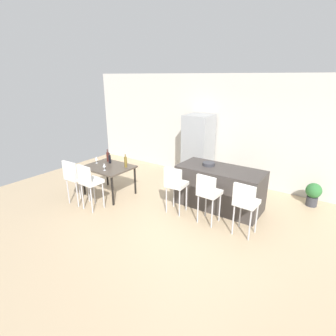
# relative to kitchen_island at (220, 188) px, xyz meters

# --- Properties ---
(ground_plane) EXTENTS (10.00, 10.00, 0.00)m
(ground_plane) POSITION_rel_kitchen_island_xyz_m (-0.32, -0.95, -0.46)
(ground_plane) COLOR tan
(back_wall) EXTENTS (10.00, 0.12, 2.90)m
(back_wall) POSITION_rel_kitchen_island_xyz_m (-0.32, 1.71, 0.99)
(back_wall) COLOR beige
(back_wall) RESTS_ON ground_plane
(kitchen_island) EXTENTS (1.87, 0.85, 0.92)m
(kitchen_island) POSITION_rel_kitchen_island_xyz_m (0.00, 0.00, 0.00)
(kitchen_island) COLOR #383330
(kitchen_island) RESTS_ON ground_plane
(bar_chair_left) EXTENTS (0.43, 0.43, 1.05)m
(bar_chair_left) POSITION_rel_kitchen_island_xyz_m (-0.66, -0.81, 0.24)
(bar_chair_left) COLOR silver
(bar_chair_left) RESTS_ON ground_plane
(bar_chair_middle) EXTENTS (0.42, 0.42, 1.05)m
(bar_chair_middle) POSITION_rel_kitchen_island_xyz_m (0.11, -0.81, 0.24)
(bar_chair_middle) COLOR silver
(bar_chair_middle) RESTS_ON ground_plane
(bar_chair_right) EXTENTS (0.42, 0.42, 1.05)m
(bar_chair_right) POSITION_rel_kitchen_island_xyz_m (0.86, -0.81, 0.24)
(bar_chair_right) COLOR silver
(bar_chair_right) RESTS_ON ground_plane
(dining_table) EXTENTS (1.13, 0.89, 0.74)m
(dining_table) POSITION_rel_kitchen_island_xyz_m (-2.53, -0.94, 0.21)
(dining_table) COLOR #4C4238
(dining_table) RESTS_ON ground_plane
(dining_chair_near) EXTENTS (0.41, 0.41, 1.05)m
(dining_chair_near) POSITION_rel_kitchen_island_xyz_m (-2.78, -1.75, 0.24)
(dining_chair_near) COLOR silver
(dining_chair_near) RESTS_ON ground_plane
(dining_chair_far) EXTENTS (0.42, 0.42, 1.05)m
(dining_chair_far) POSITION_rel_kitchen_island_xyz_m (-2.28, -1.75, 0.24)
(dining_chair_far) COLOR silver
(dining_chair_far) RESTS_ON ground_plane
(wine_bottle_middle) EXTENTS (0.07, 0.07, 0.32)m
(wine_bottle_middle) POSITION_rel_kitchen_island_xyz_m (-2.85, -0.65, 0.41)
(wine_bottle_middle) COLOR #471E19
(wine_bottle_middle) RESTS_ON dining_table
(wine_bottle_end) EXTENTS (0.07, 0.07, 0.33)m
(wine_bottle_end) POSITION_rel_kitchen_island_xyz_m (-2.14, -0.74, 0.41)
(wine_bottle_end) COLOR brown
(wine_bottle_end) RESTS_ON dining_table
(wine_bottle_right) EXTENTS (0.06, 0.06, 0.27)m
(wine_bottle_right) POSITION_rel_kitchen_island_xyz_m (-2.69, -0.74, 0.39)
(wine_bottle_right) COLOR black
(wine_bottle_right) RESTS_ON dining_table
(wine_glass_left) EXTENTS (0.07, 0.07, 0.17)m
(wine_glass_left) POSITION_rel_kitchen_island_xyz_m (-2.39, -1.19, 0.40)
(wine_glass_left) COLOR silver
(wine_glass_left) RESTS_ON dining_table
(wine_glass_far) EXTENTS (0.07, 0.07, 0.17)m
(wine_glass_far) POSITION_rel_kitchen_island_xyz_m (-2.96, -0.93, 0.40)
(wine_glass_far) COLOR silver
(wine_glass_far) RESTS_ON dining_table
(refrigerator) EXTENTS (0.72, 0.68, 1.84)m
(refrigerator) POSITION_rel_kitchen_island_xyz_m (-1.26, 1.27, 0.46)
(refrigerator) COLOR #939699
(refrigerator) RESTS_ON ground_plane
(fruit_bowl) EXTENTS (0.27, 0.27, 0.07)m
(fruit_bowl) POSITION_rel_kitchen_island_xyz_m (-0.31, 0.03, 0.50)
(fruit_bowl) COLOR #333338
(fruit_bowl) RESTS_ON kitchen_island
(potted_plant) EXTENTS (0.34, 0.34, 0.55)m
(potted_plant) POSITION_rel_kitchen_island_xyz_m (1.74, 1.26, -0.15)
(potted_plant) COLOR #38383D
(potted_plant) RESTS_ON ground_plane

